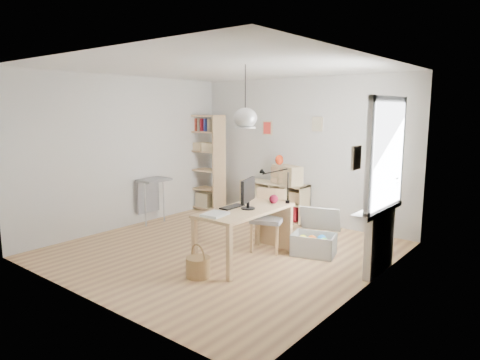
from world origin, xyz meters
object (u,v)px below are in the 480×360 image
Objects in this scene: tall_bookshelf at (205,159)px; chair at (269,216)px; cube_shelf at (274,203)px; drawer_chest at (287,175)px; desk at (245,215)px; storage_chest at (315,240)px; monitor at (248,192)px.

tall_bookshelf is 2.18× the size of chair.
cube_shelf is 2.28× the size of drawer_chest.
desk is 0.75× the size of tall_bookshelf.
tall_bookshelf reaches higher than chair.
drawer_chest is (0.32, -0.04, 0.60)m from cube_shelf.
drawer_chest reaches higher than desk.
desk is at bearing -52.71° from drawer_chest.
cube_shelf is at bearing 125.02° from storage_chest.
desk is 3.27m from tall_bookshelf.
monitor reaches higher than desk.
storage_chest is 1.30m from monitor.
desk is at bearing -177.35° from monitor.
chair is 1.49× the size of drawer_chest.
chair reaches higher than storage_chest.
monitor reaches higher than storage_chest.
storage_chest is at bearing -18.46° from tall_bookshelf.
storage_chest is (0.66, 0.26, -0.31)m from chair.
tall_bookshelf is 3.26m from monitor.
desk is 3.16× the size of monitor.
chair is at bearing 77.39° from monitor.
monitor is (-0.60, -0.86, 0.78)m from storage_chest.
monitor reaches higher than drawer_chest.
drawer_chest is (-1.34, 1.32, 0.68)m from storage_chest.
cube_shelf reaches higher than storage_chest.
drawer_chest is (-0.68, 1.57, 0.37)m from chair.
chair is 0.76m from monitor.
drawer_chest reaches higher than cube_shelf.
chair reaches higher than desk.
chair is at bearing -58.39° from cube_shelf.
drawer_chest is at bearing 7.27° from tall_bookshelf.
desk is at bearing -37.01° from tall_bookshelf.
cube_shelf is 1.91m from chair.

